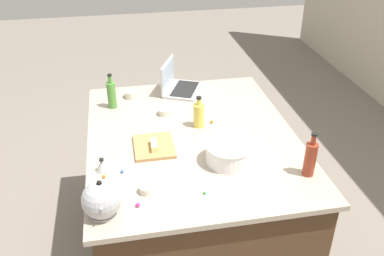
{
  "coord_description": "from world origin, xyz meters",
  "views": [
    {
      "loc": [
        2.1,
        -0.4,
        2.21
      ],
      "look_at": [
        0.0,
        0.0,
        0.95
      ],
      "focal_mm": 39.37,
      "sensor_mm": 36.0,
      "label": 1
    }
  ],
  "objects_px": {
    "bottle_soy": "(310,158)",
    "kettle": "(102,200)",
    "cutting_board": "(154,146)",
    "kitchen_timer": "(102,165)",
    "mixing_bowl_large": "(229,153)",
    "ramekin_medium": "(165,112)",
    "butter_stick_left": "(154,145)",
    "ramekin_small": "(147,189)",
    "bottle_oil": "(199,115)",
    "ramekin_wide": "(132,94)",
    "bottle_olive": "(112,94)",
    "laptop": "(178,85)"
  },
  "relations": [
    {
      "from": "ramekin_medium",
      "to": "mixing_bowl_large",
      "type": "bearing_deg",
      "value": 24.4
    },
    {
      "from": "mixing_bowl_large",
      "to": "butter_stick_left",
      "type": "distance_m",
      "value": 0.42
    },
    {
      "from": "ramekin_medium",
      "to": "ramekin_wide",
      "type": "bearing_deg",
      "value": -146.25
    },
    {
      "from": "bottle_olive",
      "to": "ramekin_medium",
      "type": "distance_m",
      "value": 0.38
    },
    {
      "from": "kettle",
      "to": "ramekin_wide",
      "type": "relative_size",
      "value": 2.24
    },
    {
      "from": "mixing_bowl_large",
      "to": "ramekin_medium",
      "type": "distance_m",
      "value": 0.65
    },
    {
      "from": "bottle_oil",
      "to": "ramekin_wide",
      "type": "relative_size",
      "value": 2.11
    },
    {
      "from": "bottle_soy",
      "to": "kettle",
      "type": "xyz_separation_m",
      "value": [
        0.11,
        -1.04,
        -0.02
      ]
    },
    {
      "from": "bottle_oil",
      "to": "ramekin_small",
      "type": "relative_size",
      "value": 2.75
    },
    {
      "from": "kettle",
      "to": "ramekin_medium",
      "type": "bearing_deg",
      "value": 155.64
    },
    {
      "from": "bottle_soy",
      "to": "ramekin_medium",
      "type": "relative_size",
      "value": 3.03
    },
    {
      "from": "ramekin_wide",
      "to": "butter_stick_left",
      "type": "bearing_deg",
      "value": 6.65
    },
    {
      "from": "ramekin_medium",
      "to": "ramekin_wide",
      "type": "height_order",
      "value": "ramekin_wide"
    },
    {
      "from": "mixing_bowl_large",
      "to": "kitchen_timer",
      "type": "relative_size",
      "value": 3.29
    },
    {
      "from": "laptop",
      "to": "ramekin_medium",
      "type": "xyz_separation_m",
      "value": [
        0.33,
        -0.14,
        -0.03
      ]
    },
    {
      "from": "cutting_board",
      "to": "kitchen_timer",
      "type": "bearing_deg",
      "value": -59.26
    },
    {
      "from": "ramekin_small",
      "to": "ramekin_wide",
      "type": "distance_m",
      "value": 1.05
    },
    {
      "from": "bottle_soy",
      "to": "ramekin_wide",
      "type": "xyz_separation_m",
      "value": [
        -1.06,
        -0.84,
        -0.08
      ]
    },
    {
      "from": "bottle_soy",
      "to": "kettle",
      "type": "relative_size",
      "value": 1.16
    },
    {
      "from": "ramekin_small",
      "to": "kettle",
      "type": "bearing_deg",
      "value": -61.21
    },
    {
      "from": "ramekin_medium",
      "to": "kettle",
      "type": "bearing_deg",
      "value": -24.36
    },
    {
      "from": "laptop",
      "to": "kitchen_timer",
      "type": "xyz_separation_m",
      "value": [
        0.88,
        -0.54,
        -0.01
      ]
    },
    {
      "from": "cutting_board",
      "to": "ramekin_small",
      "type": "distance_m",
      "value": 0.39
    },
    {
      "from": "ramekin_small",
      "to": "bottle_olive",
      "type": "bearing_deg",
      "value": -171.56
    },
    {
      "from": "ramekin_wide",
      "to": "ramekin_medium",
      "type": "bearing_deg",
      "value": 33.75
    },
    {
      "from": "mixing_bowl_large",
      "to": "ramekin_wide",
      "type": "relative_size",
      "value": 2.67
    },
    {
      "from": "bottle_soy",
      "to": "butter_stick_left",
      "type": "height_order",
      "value": "bottle_soy"
    },
    {
      "from": "mixing_bowl_large",
      "to": "cutting_board",
      "type": "bearing_deg",
      "value": -119.03
    },
    {
      "from": "cutting_board",
      "to": "ramekin_wide",
      "type": "distance_m",
      "value": 0.67
    },
    {
      "from": "laptop",
      "to": "bottle_soy",
      "type": "xyz_separation_m",
      "value": [
        1.11,
        0.5,
        0.05
      ]
    },
    {
      "from": "bottle_oil",
      "to": "bottle_soy",
      "type": "distance_m",
      "value": 0.74
    },
    {
      "from": "bottle_oil",
      "to": "cutting_board",
      "type": "distance_m",
      "value": 0.36
    },
    {
      "from": "ramekin_medium",
      "to": "ramekin_wide",
      "type": "relative_size",
      "value": 0.86
    },
    {
      "from": "kettle",
      "to": "kitchen_timer",
      "type": "xyz_separation_m",
      "value": [
        -0.33,
        -0.0,
        -0.04
      ]
    },
    {
      "from": "bottle_oil",
      "to": "ramekin_medium",
      "type": "xyz_separation_m",
      "value": [
        -0.19,
        -0.19,
        -0.06
      ]
    },
    {
      "from": "bottle_oil",
      "to": "ramekin_medium",
      "type": "relative_size",
      "value": 2.46
    },
    {
      "from": "bottle_soy",
      "to": "butter_stick_left",
      "type": "relative_size",
      "value": 2.24
    },
    {
      "from": "bottle_soy",
      "to": "butter_stick_left",
      "type": "xyz_separation_m",
      "value": [
        -0.37,
        -0.75,
        -0.06
      ]
    },
    {
      "from": "ramekin_wide",
      "to": "ramekin_small",
      "type": "bearing_deg",
      "value": 0.2
    },
    {
      "from": "mixing_bowl_large",
      "to": "bottle_olive",
      "type": "height_order",
      "value": "bottle_olive"
    },
    {
      "from": "bottle_olive",
      "to": "cutting_board",
      "type": "height_order",
      "value": "bottle_olive"
    },
    {
      "from": "kettle",
      "to": "butter_stick_left",
      "type": "distance_m",
      "value": 0.56
    },
    {
      "from": "bottle_olive",
      "to": "bottle_oil",
      "type": "distance_m",
      "value": 0.62
    },
    {
      "from": "butter_stick_left",
      "to": "ramekin_medium",
      "type": "relative_size",
      "value": 1.35
    },
    {
      "from": "mixing_bowl_large",
      "to": "bottle_oil",
      "type": "height_order",
      "value": "bottle_oil"
    },
    {
      "from": "butter_stick_left",
      "to": "ramekin_small",
      "type": "height_order",
      "value": "butter_stick_left"
    },
    {
      "from": "laptop",
      "to": "cutting_board",
      "type": "relative_size",
      "value": 1.42
    },
    {
      "from": "bottle_soy",
      "to": "ramekin_medium",
      "type": "bearing_deg",
      "value": -140.32
    },
    {
      "from": "bottle_oil",
      "to": "ramekin_small",
      "type": "bearing_deg",
      "value": -32.97
    },
    {
      "from": "butter_stick_left",
      "to": "ramekin_small",
      "type": "xyz_separation_m",
      "value": [
        0.36,
        -0.08,
        -0.02
      ]
    }
  ]
}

